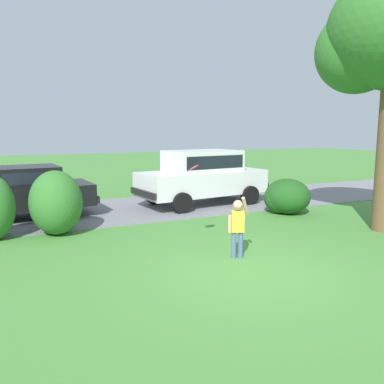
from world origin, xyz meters
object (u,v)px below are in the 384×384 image
child_thrower (238,224)px  frisbee (193,168)px  parked_sedan (21,191)px  parked_suv (202,174)px

child_thrower → frisbee: 1.61m
parked_sedan → parked_suv: 5.88m
parked_sedan → child_thrower: 7.00m
parked_suv → child_thrower: parked_suv is taller
frisbee → parked_sedan: bearing=125.3°
child_thrower → frisbee: size_ratio=4.31×
child_thrower → frisbee: (-0.49, 1.10, 1.07)m
parked_suv → frisbee: 5.20m
parked_sedan → parked_suv: (5.87, -0.25, 0.23)m
frisbee → child_thrower: bearing=-66.1°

